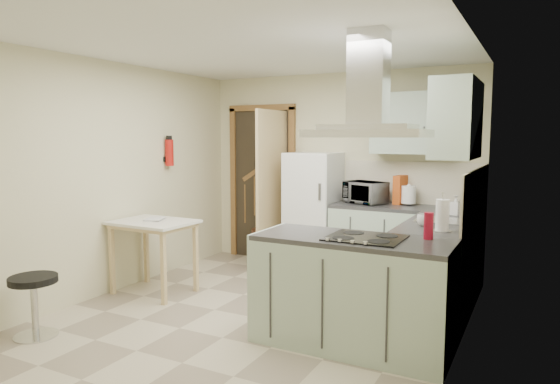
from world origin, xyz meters
The scene contains 28 objects.
floor centered at (0.00, 0.00, 0.00)m, with size 4.20×4.20×0.00m, color #B9AC90.
ceiling centered at (0.00, 0.00, 2.50)m, with size 4.20×4.20×0.00m, color silver.
back_wall centered at (0.00, 2.10, 1.25)m, with size 3.60×3.60×0.00m, color beige.
left_wall centered at (-1.80, 0.00, 1.25)m, with size 4.20×4.20×0.00m, color beige.
right_wall centered at (1.80, 0.00, 1.25)m, with size 4.20×4.20×0.00m, color beige.
doorway centered at (-1.10, 2.07, 1.05)m, with size 1.10×0.12×2.10m, color brown.
fridge centered at (-0.20, 1.80, 0.75)m, with size 0.60×0.60×1.50m, color white.
counter_back centered at (0.66, 1.80, 0.45)m, with size 1.08×0.60×0.90m, color #9EB2A0.
counter_right centered at (1.50, 1.12, 0.45)m, with size 0.60×1.95×0.90m, color #9EB2A0.
splashback centered at (0.96, 2.09, 1.15)m, with size 1.68×0.02×0.50m, color beige.
wall_cabinet_back centered at (0.95, 1.93, 1.85)m, with size 0.85×0.35×0.70m, color #9EB2A0.
wall_cabinet_right centered at (1.62, 0.85, 1.85)m, with size 0.35×0.90×0.70m, color #9EB2A0.
peninsula centered at (1.02, -0.18, 0.45)m, with size 1.55×0.65×0.90m, color #9EB2A0.
hob centered at (1.12, -0.18, 0.91)m, with size 0.58×0.50×0.01m, color black.
extractor_hood centered at (1.12, -0.18, 1.72)m, with size 0.90×0.55×0.10m, color silver.
sink centered at (1.50, 0.95, 0.91)m, with size 0.45×0.40×0.01m, color silver.
fire_extinguisher centered at (-1.74, 0.90, 1.50)m, with size 0.10×0.10×0.32m, color #B2140F.
drop_leaf_table centered at (-1.36, 0.15, 0.40)m, with size 0.85×0.64×0.79m, color tan.
bentwood_chair centered at (-0.87, 1.80, 0.46)m, with size 0.41×0.41×0.92m, color #4B2D19.
stool centered at (-1.43, -1.25, 0.26)m, with size 0.39×0.39×0.53m, color black.
microwave centered at (0.46, 1.83, 1.03)m, with size 0.47×0.32×0.26m, color black.
kettle centered at (0.96, 1.92, 1.02)m, with size 0.17×0.17×0.25m, color white.
cereal_box centered at (0.85, 1.97, 1.07)m, with size 0.09×0.23×0.34m, color #C14B16.
soap_bottle centered at (1.57, 1.39, 1.00)m, with size 0.09×0.09×0.20m, color silver.
paper_towel centered at (1.60, 0.40, 1.04)m, with size 0.11×0.11×0.28m, color white.
cup centered at (1.42, 0.60, 0.95)m, with size 0.13×0.13×0.10m, color white.
red_bottle centered at (1.57, 0.02, 1.01)m, with size 0.07×0.07×0.21m, color #A30E28.
book centered at (-1.46, 0.18, 0.85)m, with size 0.18×0.24×0.11m, color maroon.
Camera 1 is at (2.32, -3.91, 1.69)m, focal length 32.00 mm.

